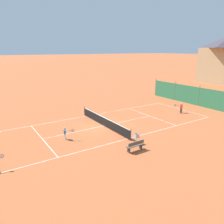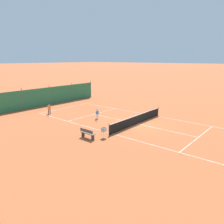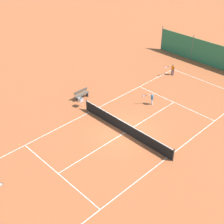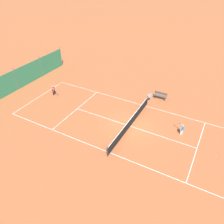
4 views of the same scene
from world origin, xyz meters
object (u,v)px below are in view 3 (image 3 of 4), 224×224
at_px(player_near_service, 152,98).
at_px(tennis_ball_service_box, 140,152).
at_px(ball_hopper, 81,100).
at_px(tennis_net, 125,127).
at_px(courtside_bench, 82,94).
at_px(tennis_ball_by_net_left, 185,96).
at_px(player_far_baseline, 173,69).
at_px(tennis_ball_alley_right, 19,144).

bearing_deg(player_near_service, tennis_ball_service_box, 122.52).
distance_m(player_near_service, ball_hopper, 6.23).
height_order(tennis_net, courtside_bench, tennis_net).
xyz_separation_m(tennis_ball_by_net_left, courtside_bench, (6.43, 7.03, 0.42)).
relative_size(ball_hopper, courtside_bench, 0.59).
relative_size(tennis_ball_service_box, courtside_bench, 0.04).
bearing_deg(tennis_ball_by_net_left, tennis_ball_service_box, 104.39).
relative_size(player_far_baseline, tennis_ball_service_box, 18.73).
xyz_separation_m(tennis_ball_by_net_left, tennis_ball_alley_right, (4.52, 14.62, 0.00)).
height_order(tennis_net, player_near_service, player_near_service).
height_order(tennis_net, tennis_ball_service_box, tennis_net).
bearing_deg(tennis_net, player_near_service, -75.41).
bearing_deg(tennis_ball_alley_right, player_far_baseline, -93.34).
relative_size(tennis_net, courtside_bench, 6.12).
bearing_deg(tennis_ball_service_box, player_near_service, -57.48).
xyz_separation_m(tennis_ball_alley_right, ball_hopper, (0.87, -6.63, 0.62)).
bearing_deg(tennis_ball_by_net_left, ball_hopper, 56.01).
height_order(player_near_service, tennis_ball_service_box, player_near_service).
xyz_separation_m(player_near_service, tennis_ball_by_net_left, (-1.29, -3.30, -0.62)).
height_order(tennis_ball_service_box, tennis_ball_alley_right, same).
distance_m(tennis_ball_alley_right, courtside_bench, 7.84).
relative_size(tennis_ball_service_box, ball_hopper, 0.07).
bearing_deg(tennis_net, courtside_bench, -8.34).
relative_size(player_far_baseline, tennis_ball_by_net_left, 18.73).
relative_size(tennis_ball_alley_right, courtside_bench, 0.04).
height_order(player_near_service, tennis_ball_by_net_left, player_near_service).
height_order(tennis_ball_by_net_left, tennis_ball_service_box, same).
xyz_separation_m(player_near_service, tennis_ball_service_box, (-3.58, 5.62, -0.62)).
distance_m(tennis_ball_service_box, ball_hopper, 7.76).
bearing_deg(tennis_ball_alley_right, tennis_net, -123.65).
relative_size(player_near_service, ball_hopper, 1.25).
xyz_separation_m(tennis_ball_service_box, ball_hopper, (7.68, -0.93, 0.62)).
distance_m(tennis_net, player_far_baseline, 11.26).
height_order(ball_hopper, courtside_bench, ball_hopper).
bearing_deg(tennis_ball_by_net_left, player_near_service, 68.59).
bearing_deg(ball_hopper, tennis_ball_alley_right, 97.48).
xyz_separation_m(tennis_net, player_far_baseline, (3.42, -10.73, 0.22)).
bearing_deg(player_far_baseline, tennis_ball_by_net_left, 141.65).
bearing_deg(courtside_bench, player_near_service, -144.01).
distance_m(tennis_net, ball_hopper, 5.31).
xyz_separation_m(player_near_service, courtside_bench, (5.13, 3.73, -0.20)).
height_order(tennis_ball_by_net_left, ball_hopper, ball_hopper).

